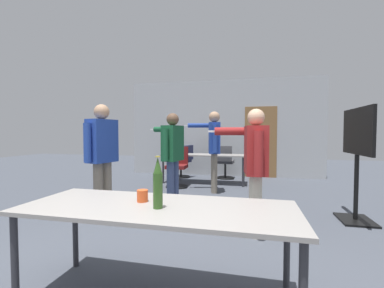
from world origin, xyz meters
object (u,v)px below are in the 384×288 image
at_px(person_right_polo, 102,149).
at_px(drink_cup, 142,196).
at_px(beer_bottle, 158,184).
at_px(person_center_tall, 172,150).
at_px(tv_screen, 357,151).
at_px(person_left_plaid, 214,143).
at_px(person_near_casual, 254,160).
at_px(office_chair_side_rolled, 177,168).
at_px(office_chair_near_pushed, 225,163).
at_px(office_chair_mid_tucked, 183,162).

height_order(person_right_polo, drink_cup, person_right_polo).
bearing_deg(beer_bottle, person_center_tall, 105.30).
bearing_deg(beer_bottle, tv_screen, 48.23).
relative_size(person_right_polo, beer_bottle, 4.56).
bearing_deg(person_left_plaid, person_near_casual, -171.55).
height_order(person_left_plaid, person_center_tall, person_left_plaid).
bearing_deg(office_chair_side_rolled, person_right_polo, 75.57).
height_order(office_chair_near_pushed, office_chair_mid_tucked, office_chair_mid_tucked).
bearing_deg(tv_screen, beer_bottle, -41.77).
relative_size(office_chair_mid_tucked, beer_bottle, 2.48).
distance_m(office_chair_mid_tucked, drink_cup, 5.40).
xyz_separation_m(person_left_plaid, person_center_tall, (-0.58, -1.13, -0.08)).
distance_m(person_right_polo, drink_cup, 2.19).
distance_m(person_near_casual, office_chair_near_pushed, 4.00).
bearing_deg(person_right_polo, person_near_casual, -81.05).
height_order(person_center_tall, beer_bottle, person_center_tall).
height_order(tv_screen, office_chair_mid_tucked, tv_screen).
xyz_separation_m(person_right_polo, person_center_tall, (0.87, 0.83, -0.05)).
bearing_deg(beer_bottle, person_near_casual, 66.12).
relative_size(person_left_plaid, office_chair_near_pushed, 1.87).
bearing_deg(person_near_casual, drink_cup, 142.75).
distance_m(person_right_polo, beer_bottle, 2.40).
xyz_separation_m(office_chair_side_rolled, drink_cup, (0.88, -4.01, 0.33)).
bearing_deg(office_chair_mid_tucked, beer_bottle, -148.48).
height_order(office_chair_mid_tucked, beer_bottle, beer_bottle).
distance_m(person_left_plaid, person_right_polo, 2.44).
bearing_deg(office_chair_side_rolled, person_near_casual, 122.45).
height_order(tv_screen, person_near_casual, tv_screen).
xyz_separation_m(person_right_polo, beer_bottle, (1.59, -1.80, -0.12)).
height_order(office_chair_side_rolled, drink_cup, office_chair_side_rolled).
distance_m(person_center_tall, beer_bottle, 2.73).
bearing_deg(person_left_plaid, person_center_tall, 140.42).
bearing_deg(beer_bottle, office_chair_side_rolled, 104.36).
xyz_separation_m(tv_screen, office_chair_side_rolled, (-3.20, 1.75, -0.56)).
bearing_deg(beer_bottle, person_left_plaid, 92.10).
xyz_separation_m(tv_screen, office_chair_mid_tucked, (-3.41, 3.03, -0.58)).
height_order(person_center_tall, drink_cup, person_center_tall).
relative_size(person_left_plaid, beer_bottle, 4.63).
xyz_separation_m(office_chair_side_rolled, office_chair_mid_tucked, (-0.20, 1.28, -0.01)).
bearing_deg(office_chair_side_rolled, person_center_tall, 100.96).
distance_m(person_near_casual, office_chair_mid_tucked, 4.36).
xyz_separation_m(person_center_tall, office_chair_mid_tucked, (-0.54, 2.79, -0.54)).
xyz_separation_m(tv_screen, person_left_plaid, (-2.28, 1.36, 0.05)).
bearing_deg(drink_cup, tv_screen, 44.16).
bearing_deg(person_near_casual, tv_screen, -65.81).
bearing_deg(office_chair_mid_tucked, office_chair_side_rolled, -152.60).
relative_size(person_center_tall, office_chair_side_rolled, 1.72).
relative_size(office_chair_mid_tucked, drink_cup, 10.04).
distance_m(tv_screen, person_left_plaid, 2.66).
bearing_deg(person_right_polo, tv_screen, -66.14).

